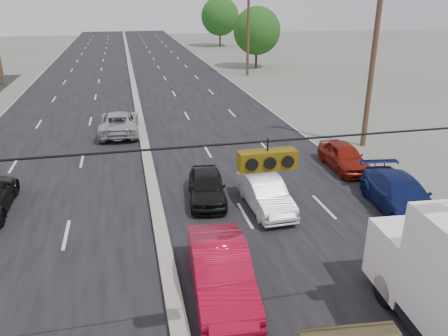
# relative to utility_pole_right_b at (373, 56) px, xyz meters

# --- Properties ---
(road_surface) EXTENTS (20.00, 160.00, 0.02)m
(road_surface) POSITION_rel_utility_pole_right_b_xyz_m (-12.50, 15.00, -5.11)
(road_surface) COLOR black
(road_surface) RESTS_ON ground
(center_median) EXTENTS (0.50, 160.00, 0.20)m
(center_median) POSITION_rel_utility_pole_right_b_xyz_m (-12.50, 15.00, -5.01)
(center_median) COLOR gray
(center_median) RESTS_ON ground
(utility_pole_right_b) EXTENTS (1.60, 0.30, 10.00)m
(utility_pole_right_b) POSITION_rel_utility_pole_right_b_xyz_m (0.00, 0.00, 0.00)
(utility_pole_right_b) COLOR #422D1E
(utility_pole_right_b) RESTS_ON ground
(utility_pole_right_c) EXTENTS (1.60, 0.30, 10.00)m
(utility_pole_right_c) POSITION_rel_utility_pole_right_b_xyz_m (0.00, 25.00, 0.00)
(utility_pole_right_c) COLOR #422D1E
(utility_pole_right_c) RESTS_ON ground
(traffic_signals) EXTENTS (25.00, 0.30, 0.54)m
(traffic_signals) POSITION_rel_utility_pole_right_b_xyz_m (-11.10, -15.00, 0.39)
(traffic_signals) COLOR black
(traffic_signals) RESTS_ON ground
(tree_right_mid) EXTENTS (5.60, 5.60, 7.14)m
(tree_right_mid) POSITION_rel_utility_pole_right_b_xyz_m (2.50, 30.00, -0.77)
(tree_right_mid) COLOR #382619
(tree_right_mid) RESTS_ON ground
(tree_right_far) EXTENTS (6.40, 6.40, 8.16)m
(tree_right_far) POSITION_rel_utility_pole_right_b_xyz_m (3.50, 55.00, -0.15)
(tree_right_far) COLOR #382619
(tree_right_far) RESTS_ON ground
(red_sedan) EXTENTS (1.91, 4.72, 1.52)m
(red_sedan) POSITION_rel_utility_pole_right_b_xyz_m (-11.10, -11.58, -4.35)
(red_sedan) COLOR #A50A25
(red_sedan) RESTS_ON ground
(queue_car_a) EXTENTS (1.95, 3.91, 1.28)m
(queue_car_a) POSITION_rel_utility_pole_right_b_xyz_m (-10.32, -5.27, -4.47)
(queue_car_a) COLOR black
(queue_car_a) RESTS_ON ground
(queue_car_b) EXTENTS (1.51, 3.98, 1.30)m
(queue_car_b) POSITION_rel_utility_pole_right_b_xyz_m (-8.13, -6.56, -4.46)
(queue_car_b) COLOR silver
(queue_car_b) RESTS_ON ground
(queue_car_d) EXTENTS (2.61, 5.05, 1.40)m
(queue_car_d) POSITION_rel_utility_pole_right_b_xyz_m (-2.90, -8.01, -4.41)
(queue_car_d) COLOR #0F1A4F
(queue_car_d) RESTS_ON ground
(queue_car_e) EXTENTS (1.69, 3.89, 1.31)m
(queue_car_e) POSITION_rel_utility_pole_right_b_xyz_m (-2.90, -3.18, -4.45)
(queue_car_e) COLOR maroon
(queue_car_e) RESTS_ON ground
(oncoming_far) EXTENTS (2.57, 5.24, 1.43)m
(oncoming_far) POSITION_rel_utility_pole_right_b_xyz_m (-13.90, 5.59, -4.39)
(oncoming_far) COLOR #9FA2A7
(oncoming_far) RESTS_ON ground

